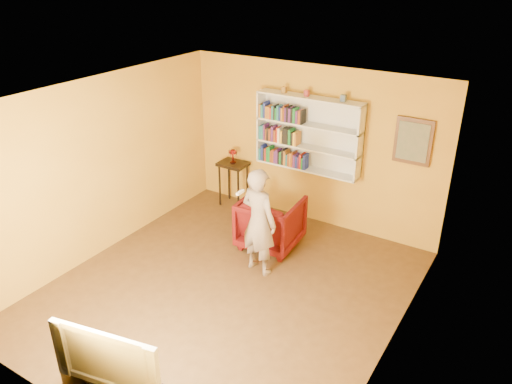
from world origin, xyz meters
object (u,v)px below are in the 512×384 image
armchair (271,222)px  television (113,353)px  console_table (233,170)px  ruby_lustre (233,153)px  person (259,222)px  bookshelf (310,133)px

armchair → television: bearing=91.7°
television → console_table: bearing=99.4°
console_table → armchair: size_ratio=0.92×
armchair → television: 3.64m
ruby_lustre → console_table: bearing=135.0°
ruby_lustre → television: (1.68, -4.50, -0.23)m
person → television: bearing=103.7°
bookshelf → television: 4.74m
console_table → television: size_ratio=0.73×
bookshelf → armchair: bookshelf is taller
console_table → ruby_lustre: bearing=-45.0°
console_table → armchair: console_table is taller
armchair → person: bearing=102.5°
console_table → ruby_lustre: (0.00, -0.00, 0.33)m
console_table → bookshelf: bearing=6.4°
console_table → ruby_lustre: 0.33m
console_table → television: 4.80m
console_table → television: television is taller
console_table → ruby_lustre: ruby_lustre is taller
television → person: bearing=82.0°
armchair → person: person is taller
bookshelf → person: bookshelf is taller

